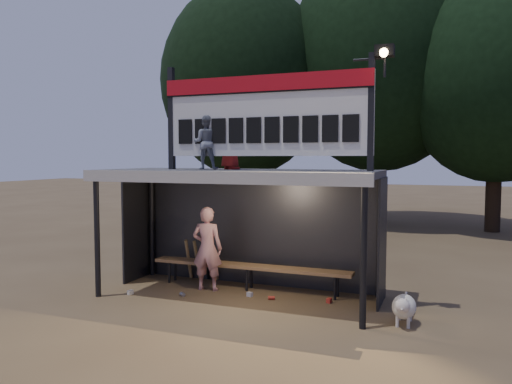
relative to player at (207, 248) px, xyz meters
The scene contains 13 objects.
ground 1.11m from the player, 16.99° to the right, with size 80.00×80.00×0.00m, color brown.
player is the anchor object (origin of this frame).
child_a 2.03m from the player, 65.60° to the right, with size 0.48×0.37×0.99m, color slate.
child_b 2.10m from the player, 11.23° to the left, with size 0.53×0.34×1.08m, color #B4211B.
dugout_shelter 1.27m from the player, ahead, with size 5.10×2.08×2.32m.
scoreboard_assembly 2.84m from the player, 10.23° to the right, with size 4.10×0.27×1.99m.
bench 0.88m from the player, 24.04° to the left, with size 4.00×0.35×0.48m.
tree_left 11.33m from the player, 108.48° to the left, with size 6.46×6.46×9.27m.
tree_mid 12.60m from the player, 81.27° to the left, with size 7.22×7.22×10.36m.
tree_right 12.56m from the player, 60.85° to the left, with size 6.08×6.08×8.72m.
dog 3.80m from the player, 11.12° to the right, with size 0.36×0.81×0.49m.
bats 0.83m from the player, 126.29° to the left, with size 0.67×0.35×0.84m.
litter 1.06m from the player, 27.44° to the right, with size 3.66×0.91×0.08m.
Camera 1 is at (3.53, -8.24, 2.55)m, focal length 35.00 mm.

